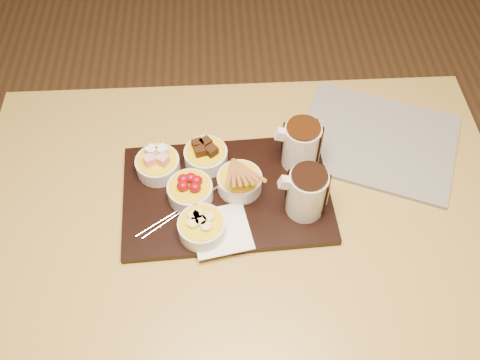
{
  "coord_description": "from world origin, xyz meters",
  "views": [
    {
      "loc": [
        -0.04,
        -0.66,
        1.74
      ],
      "look_at": [
        -0.0,
        0.04,
        0.81
      ],
      "focal_mm": 40.0,
      "sensor_mm": 36.0,
      "label": 1
    }
  ],
  "objects_px": {
    "newspaper": "(377,140)",
    "dining_table": "(242,232)",
    "serving_board": "(227,194)",
    "pitcher_milk_chocolate": "(301,146)",
    "bowl_strawberries": "(190,192)",
    "pitcher_dark_chocolate": "(307,193)"
  },
  "relations": [
    {
      "from": "serving_board",
      "to": "pitcher_dark_chocolate",
      "type": "height_order",
      "value": "pitcher_dark_chocolate"
    },
    {
      "from": "pitcher_milk_chocolate",
      "to": "newspaper",
      "type": "distance_m",
      "value": 0.22
    },
    {
      "from": "serving_board",
      "to": "newspaper",
      "type": "bearing_deg",
      "value": 18.46
    },
    {
      "from": "serving_board",
      "to": "dining_table",
      "type": "bearing_deg",
      "value": -50.58
    },
    {
      "from": "dining_table",
      "to": "newspaper",
      "type": "relative_size",
      "value": 3.26
    },
    {
      "from": "serving_board",
      "to": "bowl_strawberries",
      "type": "distance_m",
      "value": 0.08
    },
    {
      "from": "dining_table",
      "to": "pitcher_milk_chocolate",
      "type": "xyz_separation_m",
      "value": [
        0.14,
        0.11,
        0.17
      ]
    },
    {
      "from": "newspaper",
      "to": "pitcher_milk_chocolate",
      "type": "bearing_deg",
      "value": -139.06
    },
    {
      "from": "dining_table",
      "to": "newspaper",
      "type": "distance_m",
      "value": 0.4
    },
    {
      "from": "dining_table",
      "to": "bowl_strawberries",
      "type": "xyz_separation_m",
      "value": [
        -0.11,
        0.03,
        0.14
      ]
    },
    {
      "from": "pitcher_milk_chocolate",
      "to": "dining_table",
      "type": "bearing_deg",
      "value": -143.58
    },
    {
      "from": "serving_board",
      "to": "pitcher_milk_chocolate",
      "type": "relative_size",
      "value": 4.07
    },
    {
      "from": "dining_table",
      "to": "pitcher_milk_chocolate",
      "type": "relative_size",
      "value": 10.62
    },
    {
      "from": "pitcher_dark_chocolate",
      "to": "pitcher_milk_chocolate",
      "type": "relative_size",
      "value": 1.0
    },
    {
      "from": "pitcher_dark_chocolate",
      "to": "pitcher_milk_chocolate",
      "type": "height_order",
      "value": "same"
    },
    {
      "from": "pitcher_dark_chocolate",
      "to": "pitcher_milk_chocolate",
      "type": "distance_m",
      "value": 0.13
    },
    {
      "from": "serving_board",
      "to": "bowl_strawberries",
      "type": "height_order",
      "value": "bowl_strawberries"
    },
    {
      "from": "pitcher_milk_chocolate",
      "to": "newspaper",
      "type": "bearing_deg",
      "value": 15.48
    },
    {
      "from": "bowl_strawberries",
      "to": "pitcher_dark_chocolate",
      "type": "height_order",
      "value": "pitcher_dark_chocolate"
    },
    {
      "from": "bowl_strawberries",
      "to": "newspaper",
      "type": "relative_size",
      "value": 0.27
    },
    {
      "from": "serving_board",
      "to": "pitcher_dark_chocolate",
      "type": "xyz_separation_m",
      "value": [
        0.17,
        -0.05,
        0.07
      ]
    },
    {
      "from": "newspaper",
      "to": "dining_table",
      "type": "bearing_deg",
      "value": -129.45
    }
  ]
}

